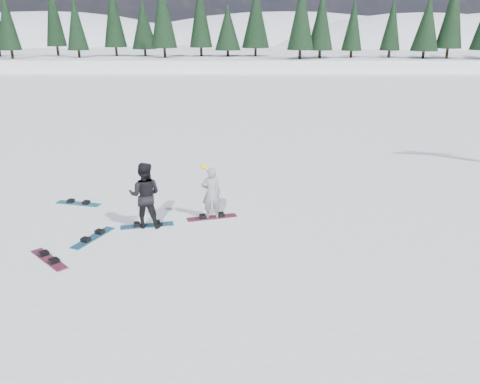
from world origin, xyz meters
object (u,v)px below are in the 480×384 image
object	(u,v)px
snowboarder_man	(145,195)
snowboard_loose_c	(79,204)
snowboard_loose_a	(93,238)
snowboard_loose_b	(49,259)
snowboarder_woman	(211,193)

from	to	relation	value
snowboarder_man	snowboard_loose_c	distance (m)	3.25
snowboard_loose_c	snowboard_loose_a	bearing A→B (deg)	-51.10
snowboard_loose_b	snowboard_loose_a	distance (m)	1.44
snowboarder_woman	snowboard_loose_b	size ratio (longest dim) A/B	1.15
snowboarder_woman	snowboard_loose_c	bearing A→B (deg)	-21.79
snowboarder_man	snowboard_loose_c	world-z (taller)	snowboarder_man
snowboarder_woman	snowboarder_man	xyz separation A→B (m)	(-1.83, -0.61, 0.14)
snowboarder_woman	snowboard_loose_a	xyz separation A→B (m)	(-3.14, -1.45, -0.79)
snowboarder_woman	snowboard_loose_a	world-z (taller)	snowboarder_woman
snowboard_loose_b	snowboard_loose_c	bearing A→B (deg)	142.45
snowboard_loose_a	snowboarder_woman	bearing A→B (deg)	-41.81
snowboarder_woman	snowboarder_man	world-z (taller)	snowboarder_man
snowboarder_man	snowboard_loose_b	distance (m)	3.05
snowboard_loose_a	snowboard_loose_c	bearing A→B (deg)	49.13
snowboarder_man	snowboard_loose_c	size ratio (longest dim) A/B	1.27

